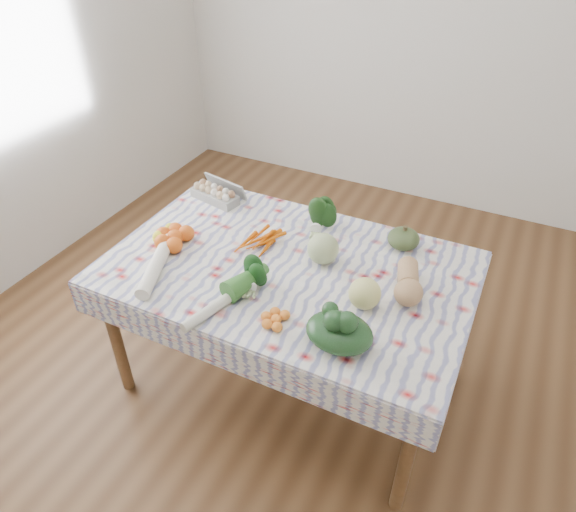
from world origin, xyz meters
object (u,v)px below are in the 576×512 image
object	(u,v)px
kabocha_squash	(404,239)
grapefruit	(365,293)
egg_carton	(215,195)
dining_table	(288,280)
butternut_squash	(409,281)
cabbage	(323,249)

from	to	relation	value
kabocha_squash	grapefruit	size ratio (longest dim) A/B	1.13
egg_carton	kabocha_squash	bearing A→B (deg)	12.91
dining_table	grapefruit	world-z (taller)	grapefruit
butternut_squash	dining_table	bearing A→B (deg)	171.22
dining_table	kabocha_squash	bearing A→B (deg)	41.20
cabbage	butternut_squash	bearing A→B (deg)	-5.40
cabbage	grapefruit	distance (m)	0.34
kabocha_squash	butternut_squash	xyz separation A→B (m)	(0.11, -0.31, 0.01)
egg_carton	butternut_squash	bearing A→B (deg)	-2.36
egg_carton	cabbage	xyz separation A→B (m)	(0.75, -0.25, 0.04)
dining_table	egg_carton	xyz separation A→B (m)	(-0.62, 0.36, 0.12)
kabocha_squash	grapefruit	world-z (taller)	grapefruit
egg_carton	kabocha_squash	world-z (taller)	kabocha_squash
kabocha_squash	grapefruit	bearing A→B (deg)	-93.45
dining_table	grapefruit	size ratio (longest dim) A/B	11.82
dining_table	egg_carton	size ratio (longest dim) A/B	5.68
egg_carton	kabocha_squash	xyz separation A→B (m)	(1.06, 0.02, 0.01)
dining_table	egg_carton	distance (m)	0.73
dining_table	butternut_squash	xyz separation A→B (m)	(0.54, 0.06, 0.14)
butternut_squash	grapefruit	size ratio (longest dim) A/B	1.94
dining_table	kabocha_squash	xyz separation A→B (m)	(0.43, 0.38, 0.13)
kabocha_squash	grapefruit	xyz separation A→B (m)	(-0.03, -0.48, 0.02)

